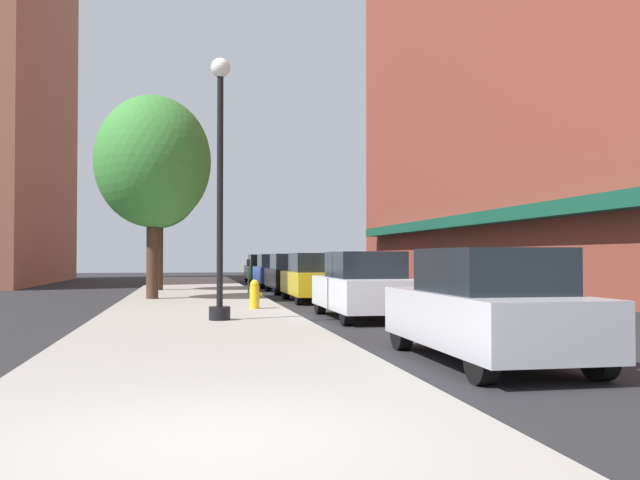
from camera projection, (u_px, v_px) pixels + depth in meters
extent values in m
plane|color=#232326|center=(315.00, 302.00, 23.85)|extent=(90.00, 90.00, 0.00)
cube|color=gray|center=(196.00, 299.00, 24.10)|extent=(4.80, 50.00, 0.12)
cube|color=brown|center=(549.00, 22.00, 30.09)|extent=(6.00, 40.00, 23.26)
cube|color=#144C38|center=(477.00, 219.00, 29.27)|extent=(0.90, 34.00, 0.50)
cylinder|color=black|center=(220.00, 313.00, 15.63)|extent=(0.48, 0.48, 0.30)
cylinder|color=black|center=(220.00, 191.00, 15.69)|extent=(0.14, 0.14, 5.20)
sphere|color=silver|center=(220.00, 68.00, 15.76)|extent=(0.44, 0.44, 0.44)
cylinder|color=gold|center=(255.00, 297.00, 19.06)|extent=(0.26, 0.26, 0.62)
sphere|color=gold|center=(255.00, 284.00, 19.07)|extent=(0.24, 0.24, 0.24)
cylinder|color=gold|center=(260.00, 294.00, 19.09)|extent=(0.12, 0.10, 0.10)
cylinder|color=slate|center=(248.00, 280.00, 27.19)|extent=(0.06, 0.06, 1.05)
cube|color=#33383D|center=(248.00, 263.00, 27.20)|extent=(0.14, 0.09, 0.26)
cylinder|color=#422D1E|center=(158.00, 251.00, 29.72)|extent=(0.40, 0.40, 3.34)
ellipsoid|color=#235B23|center=(159.00, 180.00, 29.79)|extent=(3.61, 3.61, 4.15)
cylinder|color=#422D1E|center=(152.00, 251.00, 23.56)|extent=(0.40, 0.40, 3.18)
ellipsoid|color=#387F33|center=(153.00, 161.00, 23.63)|extent=(3.89, 3.89, 4.47)
cylinder|color=black|center=(402.00, 330.00, 11.53)|extent=(0.22, 0.64, 0.64)
cylinder|color=black|center=(490.00, 329.00, 11.82)|extent=(0.22, 0.64, 0.64)
cylinder|color=black|center=(481.00, 358.00, 8.39)|extent=(0.22, 0.64, 0.64)
cylinder|color=black|center=(599.00, 355.00, 8.68)|extent=(0.22, 0.64, 0.64)
cube|color=#B2B2BA|center=(486.00, 319.00, 10.11)|extent=(1.80, 4.30, 0.76)
cube|color=black|center=(490.00, 271.00, 9.98)|extent=(1.56, 2.20, 0.64)
cylinder|color=black|center=(320.00, 302.00, 18.69)|extent=(0.22, 0.64, 0.64)
cylinder|color=black|center=(376.00, 301.00, 18.98)|extent=(0.22, 0.64, 0.64)
cylinder|color=black|center=(347.00, 311.00, 15.54)|extent=(0.22, 0.64, 0.64)
cylinder|color=black|center=(414.00, 310.00, 15.83)|extent=(0.22, 0.64, 0.64)
cube|color=silver|center=(363.00, 293.00, 17.27)|extent=(1.80, 4.30, 0.76)
cube|color=black|center=(364.00, 265.00, 17.14)|extent=(1.56, 2.20, 0.64)
cylinder|color=black|center=(286.00, 290.00, 25.32)|extent=(0.22, 0.64, 0.64)
cylinder|color=black|center=(328.00, 290.00, 25.61)|extent=(0.22, 0.64, 0.64)
cylinder|color=black|center=(299.00, 295.00, 22.18)|extent=(0.22, 0.64, 0.64)
cylinder|color=black|center=(347.00, 294.00, 22.47)|extent=(0.22, 0.64, 0.64)
cube|color=gold|center=(315.00, 283.00, 23.90)|extent=(1.80, 4.30, 0.76)
cube|color=black|center=(315.00, 262.00, 23.77)|extent=(1.56, 2.20, 0.64)
cylinder|color=black|center=(268.00, 284.00, 30.87)|extent=(0.22, 0.64, 0.64)
cylinder|color=black|center=(303.00, 284.00, 31.16)|extent=(0.22, 0.64, 0.64)
cylinder|color=black|center=(277.00, 287.00, 27.73)|extent=(0.22, 0.64, 0.64)
cylinder|color=black|center=(316.00, 287.00, 28.02)|extent=(0.22, 0.64, 0.64)
cube|color=black|center=(291.00, 278.00, 29.45)|extent=(1.80, 4.30, 0.76)
cube|color=black|center=(291.00, 261.00, 29.32)|extent=(1.56, 2.20, 0.64)
cylinder|color=black|center=(256.00, 280.00, 36.45)|extent=(0.22, 0.64, 0.64)
cylinder|color=black|center=(286.00, 280.00, 36.74)|extent=(0.22, 0.64, 0.64)
cylinder|color=black|center=(262.00, 282.00, 33.31)|extent=(0.22, 0.64, 0.64)
cylinder|color=black|center=(295.00, 282.00, 33.60)|extent=(0.22, 0.64, 0.64)
cube|color=#1E389E|center=(275.00, 274.00, 35.03)|extent=(1.80, 4.30, 0.76)
cube|color=black|center=(275.00, 261.00, 34.90)|extent=(1.56, 2.20, 0.64)
cylinder|color=black|center=(247.00, 277.00, 42.23)|extent=(0.22, 0.64, 0.64)
cylinder|color=black|center=(272.00, 277.00, 42.52)|extent=(0.22, 0.64, 0.64)
cylinder|color=black|center=(251.00, 278.00, 39.09)|extent=(0.22, 0.64, 0.64)
cylinder|color=black|center=(279.00, 278.00, 39.38)|extent=(0.22, 0.64, 0.64)
cube|color=#196638|center=(262.00, 272.00, 40.81)|extent=(1.80, 4.30, 0.76)
cube|color=black|center=(263.00, 260.00, 40.68)|extent=(1.56, 2.20, 0.64)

